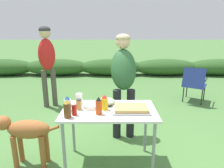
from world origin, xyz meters
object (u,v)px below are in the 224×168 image
Objects in this scene: mixing_bowl at (106,101)px; standing_person_in_red_jacket at (123,75)px; standing_person_in_olive_jacket at (46,57)px; plate_stack at (91,106)px; hot_sauce_bottle at (98,106)px; ketchup_bottle at (74,109)px; mustard_bottle at (104,103)px; paper_cup_stack at (78,99)px; dog at (24,132)px; mayo_bottle at (67,104)px; spice_jar at (78,104)px; folding_table at (108,116)px; camp_chair_green_behind_table at (194,83)px; beer_bottle at (67,109)px; food_tray at (130,109)px.

mixing_bowl is 0.69m from standing_person_in_red_jacket.
plate_stack is at bearing -84.32° from standing_person_in_olive_jacket.
standing_person_in_olive_jacket is (-1.21, 2.11, 0.24)m from hot_sauce_bottle.
standing_person_in_red_jacket is (0.59, 0.93, 0.16)m from ketchup_bottle.
paper_cup_stack is at bearing 150.25° from mustard_bottle.
mayo_bottle is at bearing -90.86° from dog.
dog is at bearing -162.14° from paper_cup_stack.
hot_sauce_bottle is (0.10, -0.19, 0.07)m from plate_stack.
spice_jar is (0.03, 0.15, -0.01)m from ketchup_bottle.
ketchup_bottle is at bearing -158.02° from folding_table.
plate_stack is 0.18m from mustard_bottle.
plate_stack is at bearing 52.08° from ketchup_bottle.
mixing_bowl is 0.25× the size of camp_chair_green_behind_table.
plate_stack is 1.27× the size of ketchup_bottle.
paper_cup_stack is 0.16× the size of camp_chair_green_behind_table.
beer_bottle reaches higher than mustard_bottle.
spice_jar is 0.08× the size of standing_person_in_red_jacket.
food_tray is 2.38× the size of mayo_bottle.
food_tray is at bearing -20.14° from paper_cup_stack.
folding_table is at bearing -26.46° from paper_cup_stack.
standing_person_in_olive_jacket is at bearing -145.05° from camp_chair_green_behind_table.
plate_stack reaches higher than folding_table.
beer_bottle is 0.18m from mayo_bottle.
hot_sauce_bottle is at bearing -84.55° from standing_person_in_olive_jacket.
folding_table is at bearing -99.98° from camp_chair_green_behind_table.
standing_person_in_red_jacket is 2.28m from camp_chair_green_behind_table.
folding_table is 0.28m from food_tray.
standing_person_in_olive_jacket reaches higher than camp_chair_green_behind_table.
mayo_bottle is at bearing -174.80° from mustard_bottle.
ketchup_bottle is 0.19× the size of camp_chair_green_behind_table.
spice_jar is at bearing 152.45° from hot_sauce_bottle.
standing_person_in_red_jacket is 1.95m from standing_person_in_olive_jacket.
hot_sauce_bottle reaches higher than ketchup_bottle.
mixing_bowl is 0.36m from spice_jar.
food_tray is 3.19× the size of paper_cup_stack.
beer_bottle reaches higher than folding_table.
food_tray is 0.72m from beer_bottle.
standing_person_in_red_jacket is at bearing 74.92° from folding_table.
mixing_bowl is at bearing -4.75° from paper_cup_stack.
camp_chair_green_behind_table is (2.35, 2.42, -0.37)m from beer_bottle.
dog is (-1.27, 0.03, -0.31)m from food_tray.
beer_bottle is at bearing -150.52° from mustard_bottle.
mustard_bottle is 0.14m from hot_sauce_bottle.
standing_person_in_olive_jacket is (-1.30, 1.82, 0.30)m from mixing_bowl.
hot_sauce_bottle is 0.27m from spice_jar.
beer_bottle reaches higher than ketchup_bottle.
spice_jar is (-0.32, -0.16, 0.02)m from mixing_bowl.
folding_table is at bearing -16.30° from plate_stack.
camp_chair_green_behind_table is at bearing 41.34° from paper_cup_stack.
hot_sauce_bottle is 0.98m from dog.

